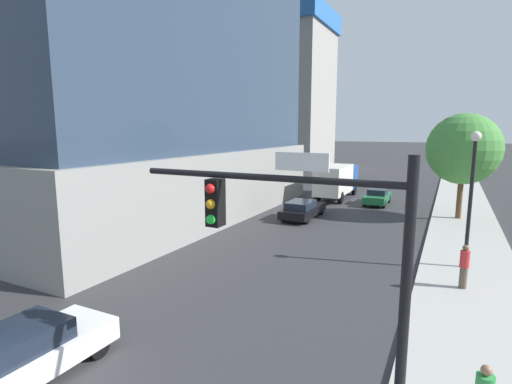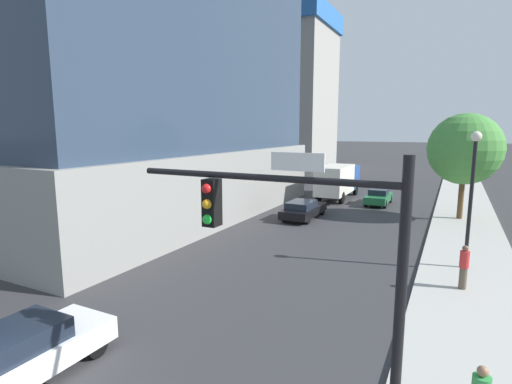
% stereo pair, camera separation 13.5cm
% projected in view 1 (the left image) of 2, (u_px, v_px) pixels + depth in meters
% --- Properties ---
extents(sidewalk, '(4.05, 120.00, 0.15)m').
position_uv_depth(sidewalk, '(466.00, 242.00, 21.70)').
color(sidewalk, '#B2AFA8').
rests_on(sidewalk, ground).
extents(construction_building, '(21.15, 14.32, 31.66)m').
position_uv_depth(construction_building, '(287.00, 83.00, 64.59)').
color(construction_building, '#9E9B93').
rests_on(construction_building, ground).
extents(traffic_light_pole, '(5.91, 0.48, 5.65)m').
position_uv_depth(traffic_light_pole, '(305.00, 239.00, 7.80)').
color(traffic_light_pole, black).
rests_on(traffic_light_pole, sidewalk).
extents(street_lamp, '(0.44, 0.44, 6.00)m').
position_uv_depth(street_lamp, '(472.00, 180.00, 16.90)').
color(street_lamp, black).
rests_on(street_lamp, sidewalk).
extents(street_tree, '(4.78, 4.78, 7.15)m').
position_uv_depth(street_tree, '(464.00, 149.00, 26.37)').
color(street_tree, brown).
rests_on(street_tree, sidewalk).
extents(car_green, '(1.72, 4.08, 1.32)m').
position_uv_depth(car_green, '(377.00, 197.00, 32.71)').
color(car_green, '#1E6638').
rests_on(car_green, ground).
extents(car_white, '(1.84, 4.33, 1.45)m').
position_uv_depth(car_white, '(26.00, 353.00, 9.75)').
color(car_white, silver).
rests_on(car_white, ground).
extents(car_black, '(1.92, 4.80, 1.29)m').
position_uv_depth(car_black, '(303.00, 209.00, 27.62)').
color(car_black, black).
rests_on(car_black, ground).
extents(box_truck, '(2.29, 7.41, 3.06)m').
position_uv_depth(box_truck, '(337.00, 179.00, 35.38)').
color(box_truck, '#1E4799').
rests_on(box_truck, ground).
extents(pedestrian_red_shirt, '(0.34, 0.34, 1.72)m').
position_uv_depth(pedestrian_red_shirt, '(464.00, 266.00, 15.04)').
color(pedestrian_red_shirt, brown).
rests_on(pedestrian_red_shirt, sidewalk).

